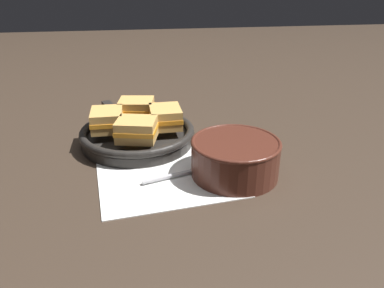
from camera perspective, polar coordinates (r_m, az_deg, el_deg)
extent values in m
plane|color=#382B21|center=(0.78, -1.86, -4.25)|extent=(4.00, 4.00, 0.00)
cube|color=white|center=(0.76, -3.65, -4.85)|extent=(0.30, 0.27, 0.00)
cylinder|color=#4C2319|center=(0.75, 6.58, -2.21)|extent=(0.18, 0.18, 0.08)
cylinder|color=#C14C19|center=(0.74, 6.68, -0.53)|extent=(0.15, 0.15, 0.01)
torus|color=#4C2319|center=(0.74, 6.72, 0.24)|extent=(0.18, 0.18, 0.01)
cube|color=#B7B7BC|center=(0.75, -3.88, -5.02)|extent=(0.10, 0.04, 0.01)
ellipsoid|color=#B7B7BC|center=(0.77, 1.27, -3.85)|extent=(0.05, 0.04, 0.01)
cylinder|color=black|center=(0.90, -8.24, 0.76)|extent=(0.26, 0.26, 0.02)
torus|color=black|center=(0.90, -8.32, 1.98)|extent=(0.27, 0.27, 0.02)
cube|color=black|center=(1.06, -12.09, 5.31)|extent=(0.06, 0.12, 0.01)
cube|color=tan|center=(0.89, -12.72, 2.78)|extent=(0.07, 0.08, 0.02)
cube|color=orange|center=(0.89, -12.81, 3.62)|extent=(0.07, 0.09, 0.01)
cube|color=tan|center=(0.88, -12.90, 4.46)|extent=(0.07, 0.08, 0.02)
cube|color=tan|center=(0.83, -8.37, 1.30)|extent=(0.10, 0.09, 0.02)
cube|color=orange|center=(0.82, -8.44, 2.19)|extent=(0.10, 0.09, 0.01)
cube|color=tan|center=(0.82, -8.50, 3.09)|extent=(0.10, 0.09, 0.02)
cube|color=tan|center=(0.89, -4.04, 3.29)|extent=(0.07, 0.09, 0.02)
cube|color=orange|center=(0.89, -4.07, 4.13)|extent=(0.08, 0.09, 0.01)
cube|color=tan|center=(0.88, -4.09, 4.98)|extent=(0.07, 0.09, 0.02)
cube|color=tan|center=(0.95, -8.40, 4.57)|extent=(0.09, 0.08, 0.02)
cube|color=orange|center=(0.95, -8.46, 5.36)|extent=(0.10, 0.09, 0.01)
cube|color=tan|center=(0.94, -8.51, 6.16)|extent=(0.09, 0.08, 0.02)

